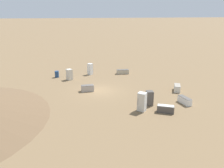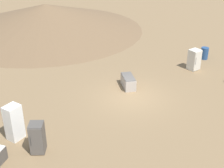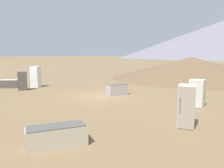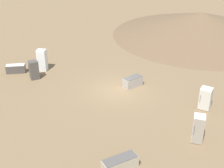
{
  "view_description": "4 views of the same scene",
  "coord_description": "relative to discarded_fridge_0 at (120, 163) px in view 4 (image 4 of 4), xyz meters",
  "views": [
    {
      "loc": [
        -6.29,
        -24.27,
        8.88
      ],
      "look_at": [
        1.29,
        -1.11,
        1.05
      ],
      "focal_mm": 35.0,
      "sensor_mm": 36.0,
      "label": 1
    },
    {
      "loc": [
        15.92,
        -5.73,
        9.49
      ],
      "look_at": [
        0.49,
        -1.39,
        1.34
      ],
      "focal_mm": 50.0,
      "sensor_mm": 36.0,
      "label": 2
    },
    {
      "loc": [
        7.85,
        12.82,
        2.86
      ],
      "look_at": [
        -0.21,
        1.26,
        0.98
      ],
      "focal_mm": 35.0,
      "sensor_mm": 36.0,
      "label": 3
    },
    {
      "loc": [
        13.8,
        15.44,
        11.14
      ],
      "look_at": [
        1.23,
        0.81,
        1.26
      ],
      "focal_mm": 50.0,
      "sensor_mm": 36.0,
      "label": 4
    }
  ],
  "objects": [
    {
      "name": "ground_plane",
      "position": [
        -5.51,
        -6.42,
        -0.33
      ],
      "size": [
        1000.0,
        1000.0,
        0.0
      ],
      "primitive_type": "plane",
      "color": "brown"
    },
    {
      "name": "dirt_mound",
      "position": [
        -21.21,
        -10.21,
        0.97
      ],
      "size": [
        19.51,
        19.51,
        2.61
      ],
      "color": "brown",
      "rests_on": "ground_plane"
    },
    {
      "name": "discarded_fridge_0",
      "position": [
        0.0,
        0.0,
        0.0
      ],
      "size": [
        1.96,
        1.06,
        0.67
      ],
      "rotation": [
        0.0,
        0.0,
        1.36
      ],
      "color": "#B2A88E",
      "rests_on": "ground_plane"
    },
    {
      "name": "discarded_fridge_1",
      "position": [
        -3.14,
        -13.35,
        0.59
      ],
      "size": [
        0.97,
        0.98,
        1.85
      ],
      "rotation": [
        0.0,
        0.0,
        2.29
      ],
      "color": "white",
      "rests_on": "ground_plane"
    },
    {
      "name": "discarded_fridge_3",
      "position": [
        -8.29,
        -0.65,
        0.43
      ],
      "size": [
        0.92,
        0.95,
        1.53
      ],
      "rotation": [
        0.0,
        0.0,
        5.07
      ],
      "color": "beige",
      "rests_on": "ground_plane"
    },
    {
      "name": "discarded_fridge_4",
      "position": [
        -4.88,
        1.19,
        0.52
      ],
      "size": [
        0.9,
        0.89,
        1.71
      ],
      "rotation": [
        0.0,
        0.0,
        5.29
      ],
      "color": "white",
      "rests_on": "ground_plane"
    },
    {
      "name": "discarded_fridge_5",
      "position": [
        -1.78,
        -12.31,
        0.42
      ],
      "size": [
        0.84,
        0.8,
        1.51
      ],
      "rotation": [
        0.0,
        0.0,
        4.46
      ],
      "color": "#4C4742",
      "rests_on": "ground_plane"
    },
    {
      "name": "discarded_fridge_7",
      "position": [
        -1.15,
        -14.36,
        0.02
      ],
      "size": [
        1.63,
        1.33,
        0.71
      ],
      "rotation": [
        0.0,
        0.0,
        1.0
      ],
      "color": "#4C4742",
      "rests_on": "ground_plane"
    },
    {
      "name": "discarded_fridge_8",
      "position": [
        -6.89,
        -6.19,
        0.05
      ],
      "size": [
        1.54,
        0.81,
        0.77
      ],
      "rotation": [
        0.0,
        0.0,
        1.5
      ],
      "color": "#A89E93",
      "rests_on": "ground_plane"
    }
  ]
}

